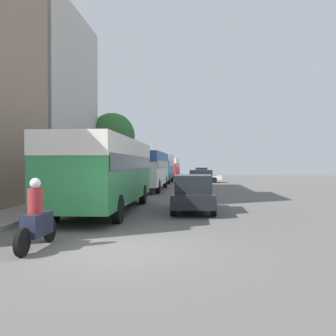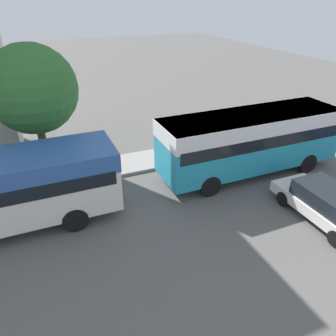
% 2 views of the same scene
% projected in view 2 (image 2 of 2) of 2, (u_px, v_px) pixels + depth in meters
% --- Properties ---
extents(bus_third_in_line, '(2.65, 9.15, 3.11)m').
position_uv_depth(bus_third_in_line, '(251.00, 136.00, 15.91)').
color(bus_third_in_line, teal).
rests_on(bus_third_in_line, ground_plane).
extents(car_distant, '(4.53, 1.95, 1.40)m').
position_uv_depth(car_distant, '(326.00, 203.00, 13.06)').
color(car_distant, silver).
rests_on(car_distant, ground_plane).
extents(pedestrian_walking_away, '(0.39, 0.39, 1.60)m').
position_uv_depth(pedestrian_walking_away, '(210.00, 137.00, 18.45)').
color(pedestrian_walking_away, '#232838').
rests_on(pedestrian_walking_away, sidewalk).
extents(street_tree, '(3.88, 3.88, 6.27)m').
position_uv_depth(street_tree, '(33.00, 90.00, 14.10)').
color(street_tree, brown).
rests_on(street_tree, sidewalk).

